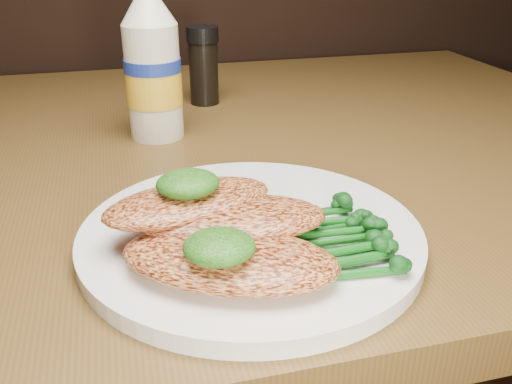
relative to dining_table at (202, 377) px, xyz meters
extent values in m
cylinder|color=white|center=(0.01, -0.25, 0.38)|extent=(0.27, 0.27, 0.01)
ellipsoid|color=#DD7F46|center=(-0.02, -0.31, 0.40)|extent=(0.17, 0.14, 0.02)
ellipsoid|color=#DD7F46|center=(-0.01, -0.27, 0.41)|extent=(0.15, 0.09, 0.02)
ellipsoid|color=#DD7F46|center=(-0.03, -0.25, 0.42)|extent=(0.15, 0.10, 0.02)
ellipsoid|color=black|center=(-0.03, -0.33, 0.42)|extent=(0.06, 0.05, 0.02)
ellipsoid|color=black|center=(-0.03, -0.25, 0.43)|extent=(0.05, 0.04, 0.02)
camera|label=1|loc=(-0.08, -0.63, 0.61)|focal=39.04mm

